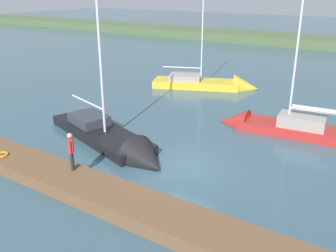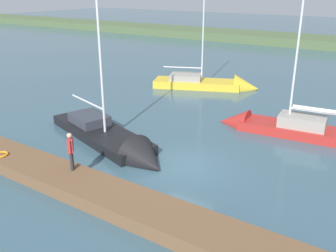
{
  "view_description": "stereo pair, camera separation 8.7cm",
  "coord_description": "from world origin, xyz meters",
  "px_view_note": "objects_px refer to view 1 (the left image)",
  "views": [
    {
      "loc": [
        -8.18,
        13.68,
        8.01
      ],
      "look_at": [
        1.91,
        -1.65,
        1.08
      ],
      "focal_mm": 39.75,
      "sensor_mm": 36.0,
      "label": 1
    },
    {
      "loc": [
        -8.25,
        13.63,
        8.01
      ],
      "look_at": [
        1.91,
        -1.65,
        1.08
      ],
      "focal_mm": 39.75,
      "sensor_mm": 36.0,
      "label": 2
    }
  ],
  "objects_px": {
    "sailboat_outer_mooring": "(115,143)",
    "person_on_dock": "(71,149)",
    "life_ring_buoy": "(1,155)",
    "sailboat_near_dock": "(274,128)",
    "sailboat_far_left": "(212,86)"
  },
  "relations": [
    {
      "from": "sailboat_outer_mooring",
      "to": "person_on_dock",
      "type": "relative_size",
      "value": 6.63
    },
    {
      "from": "life_ring_buoy",
      "to": "person_on_dock",
      "type": "xyz_separation_m",
      "value": [
        -3.86,
        -0.89,
        0.93
      ]
    },
    {
      "from": "life_ring_buoy",
      "to": "sailboat_outer_mooring",
      "type": "xyz_separation_m",
      "value": [
        -2.95,
        -4.71,
        -0.39
      ]
    },
    {
      "from": "sailboat_near_dock",
      "to": "sailboat_far_left",
      "type": "xyz_separation_m",
      "value": [
        7.52,
        -6.83,
        0.01
      ]
    },
    {
      "from": "sailboat_outer_mooring",
      "to": "sailboat_near_dock",
      "type": "distance_m",
      "value": 9.33
    },
    {
      "from": "sailboat_near_dock",
      "to": "person_on_dock",
      "type": "xyz_separation_m",
      "value": [
        5.39,
        10.7,
        1.34
      ]
    },
    {
      "from": "sailboat_far_left",
      "to": "person_on_dock",
      "type": "xyz_separation_m",
      "value": [
        -2.13,
        17.53,
        1.33
      ]
    },
    {
      "from": "life_ring_buoy",
      "to": "sailboat_far_left",
      "type": "height_order",
      "value": "sailboat_far_left"
    },
    {
      "from": "sailboat_outer_mooring",
      "to": "person_on_dock",
      "type": "height_order",
      "value": "sailboat_outer_mooring"
    },
    {
      "from": "sailboat_outer_mooring",
      "to": "sailboat_far_left",
      "type": "xyz_separation_m",
      "value": [
        1.22,
        -13.71,
        -0.0
      ]
    },
    {
      "from": "sailboat_near_dock",
      "to": "sailboat_far_left",
      "type": "relative_size",
      "value": 0.81
    },
    {
      "from": "life_ring_buoy",
      "to": "sailboat_outer_mooring",
      "type": "bearing_deg",
      "value": -122.05
    },
    {
      "from": "person_on_dock",
      "to": "sailboat_outer_mooring",
      "type": "bearing_deg",
      "value": 61.05
    },
    {
      "from": "life_ring_buoy",
      "to": "sailboat_near_dock",
      "type": "relative_size",
      "value": 0.08
    },
    {
      "from": "sailboat_outer_mooring",
      "to": "sailboat_far_left",
      "type": "relative_size",
      "value": 1.05
    }
  ]
}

